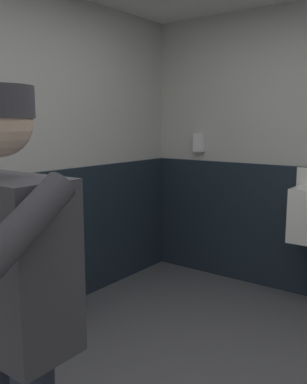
{
  "coord_description": "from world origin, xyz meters",
  "views": [
    {
      "loc": [
        0.86,
        -1.79,
        1.53
      ],
      "look_at": [
        -0.15,
        -0.44,
        1.25
      ],
      "focal_mm": 39.29,
      "sensor_mm": 36.0,
      "label": 1
    }
  ],
  "objects": [
    {
      "name": "trash_bin",
      "position": [
        -1.49,
        0.16,
        0.33
      ],
      "size": [
        0.28,
        0.28,
        0.66
      ],
      "primitive_type": "cylinder",
      "color": "#38383D",
      "rests_on": "ground_plane"
    },
    {
      "name": "wainscot_band_left",
      "position": [
        -1.76,
        0.0,
        0.58
      ],
      "size": [
        0.03,
        3.79,
        1.15
      ],
      "primitive_type": "cube",
      "color": "#19232D",
      "rests_on": "ground_plane"
    },
    {
      "name": "person",
      "position": [
        -0.3,
        -1.04,
        0.97
      ],
      "size": [
        0.7,
        0.6,
        1.64
      ],
      "color": "#2D3342",
      "rests_on": "ground_plane"
    },
    {
      "name": "soap_dispenser",
      "position": [
        -1.29,
        1.85,
        1.33
      ],
      "size": [
        0.1,
        0.07,
        0.18
      ],
      "primitive_type": "cube",
      "color": "silver"
    },
    {
      "name": "wall_left",
      "position": [
        -1.84,
        0.0,
        1.26
      ],
      "size": [
        0.12,
        4.39,
        2.53
      ],
      "primitive_type": "cube",
      "color": "#B2B2AD",
      "rests_on": "ground_plane"
    }
  ]
}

